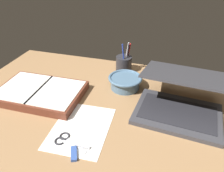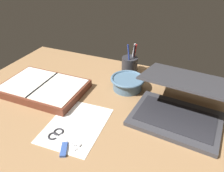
# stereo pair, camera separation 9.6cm
# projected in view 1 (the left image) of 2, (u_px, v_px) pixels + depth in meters

# --- Properties ---
(desk_top) EXTENTS (1.40, 1.00, 0.02)m
(desk_top) POSITION_uv_depth(u_px,v_px,m) (105.00, 117.00, 0.91)
(desk_top) COLOR #936D47
(desk_top) RESTS_ON ground
(laptop) EXTENTS (0.37, 0.38, 0.17)m
(laptop) POSITION_uv_depth(u_px,v_px,m) (180.00, 100.00, 0.90)
(laptop) COLOR #38383D
(laptop) RESTS_ON desk_top
(bowl) EXTENTS (0.16, 0.16, 0.06)m
(bowl) POSITION_uv_depth(u_px,v_px,m) (125.00, 82.00, 1.06)
(bowl) COLOR slate
(bowl) RESTS_ON desk_top
(pen_cup) EXTENTS (0.09, 0.09, 0.17)m
(pen_cup) POSITION_uv_depth(u_px,v_px,m) (124.00, 64.00, 1.20)
(pen_cup) COLOR #28282D
(pen_cup) RESTS_ON desk_top
(planner) EXTENTS (0.39, 0.26, 0.04)m
(planner) POSITION_uv_depth(u_px,v_px,m) (40.00, 92.00, 1.01)
(planner) COLOR brown
(planner) RESTS_ON desk_top
(scissors) EXTENTS (0.14, 0.07, 0.01)m
(scissors) POSITION_uv_depth(u_px,v_px,m) (66.00, 140.00, 0.78)
(scissors) COLOR #B7B7BC
(scissors) RESTS_ON desk_top
(paper_sheet_front) EXTENTS (0.23, 0.29, 0.00)m
(paper_sheet_front) POSITION_uv_depth(u_px,v_px,m) (81.00, 128.00, 0.84)
(paper_sheet_front) COLOR white
(paper_sheet_front) RESTS_ON desk_top
(usb_drive) EXTENTS (0.05, 0.07, 0.01)m
(usb_drive) POSITION_uv_depth(u_px,v_px,m) (74.00, 153.00, 0.73)
(usb_drive) COLOR #33519E
(usb_drive) RESTS_ON desk_top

